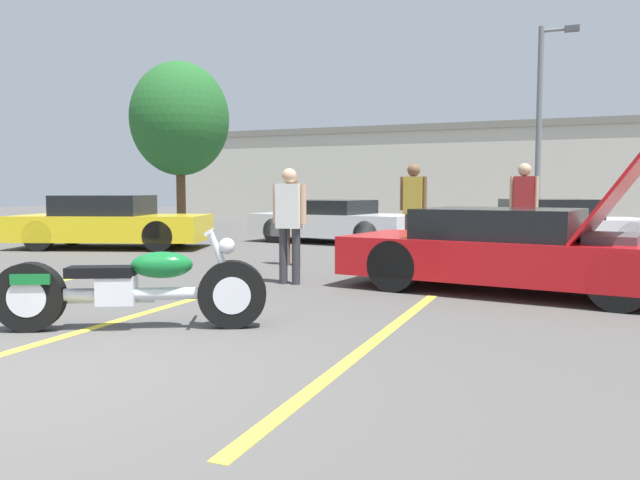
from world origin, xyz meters
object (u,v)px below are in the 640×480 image
Objects in this scene: motorcycle at (132,288)px; spectator_near_motorcycle at (413,203)px; spectator_midground at (289,216)px; parked_car_mid_right_row at (554,225)px; light_pole at (542,119)px; spectator_by_show_car at (292,213)px; spectator_far_lot at (524,203)px; parked_car_left_row at (111,223)px; parked_car_mid_left_row at (335,222)px; show_car_hood_open at (514,250)px; tree_background at (180,119)px.

motorcycle is 1.29× the size of spectator_near_motorcycle.
spectator_midground reaches higher than motorcycle.
parked_car_mid_right_row is 2.46× the size of spectator_near_motorcycle.
spectator_by_show_car is at bearing -108.73° from light_pole.
spectator_near_motorcycle is (-2.47, -3.49, 0.56)m from parked_car_mid_right_row.
spectator_far_lot reaches higher than spectator_by_show_car.
parked_car_left_row is at bearing 163.87° from spectator_by_show_car.
spectator_far_lot is (9.18, 0.54, 0.53)m from parked_car_left_row.
spectator_midground is at bearing -125.33° from spectator_far_lot.
spectator_midground is at bearing -136.00° from parked_car_mid_right_row.
spectator_far_lot is at bearing -21.44° from parked_car_mid_left_row.
light_pole reaches higher than spectator_far_lot.
motorcycle is 0.52× the size of show_car_hood_open.
light_pole is at bearing 27.98° from parked_car_left_row.
tree_background is 13.34m from parked_car_mid_right_row.
spectator_near_motorcycle is 2.41m from spectator_by_show_car.
tree_background reaches higher than spectator_far_lot.
show_car_hood_open is at bearing -88.16° from spectator_far_lot.
spectator_far_lot is at bearing 16.25° from spectator_near_motorcycle.
parked_car_left_row is at bearing -133.61° from light_pole.
spectator_far_lot is (1.97, 0.58, 0.00)m from spectator_near_motorcycle.
light_pole is at bearing 61.52° from parked_car_mid_left_row.
spectator_midground is at bearing -102.31° from light_pole.
spectator_by_show_car is 0.86× the size of spectator_far_lot.
spectator_far_lot is at bearing 101.07° from show_car_hood_open.
light_pole is 13.57m from parked_car_left_row.
show_car_hood_open is 2.79× the size of spectator_midground.
show_car_hood_open is at bearing -36.99° from parked_car_left_row.
motorcycle is at bearing -112.97° from spectator_far_lot.
light_pole reaches higher than motorcycle.
tree_background is at bearing 144.98° from spectator_near_motorcycle.
show_car_hood_open reaches higher than parked_car_mid_right_row.
spectator_by_show_car is at bearing -150.92° from parked_car_mid_right_row.
spectator_midground is at bearing 60.37° from motorcycle.
parked_car_mid_left_row is (7.11, -3.54, -3.30)m from tree_background.
motorcycle is at bearing -71.38° from parked_car_mid_left_row.
parked_car_mid_left_row is (-4.77, -6.16, -3.09)m from light_pole.
show_car_hood_open reaches higher than spectator_far_lot.
parked_car_mid_right_row is (0.38, 6.58, -0.01)m from show_car_hood_open.
show_car_hood_open reaches higher than spectator_near_motorcycle.
light_pole is at bearing 78.77° from spectator_near_motorcycle.
light_pole is at bearing 71.27° from spectator_by_show_car.
show_car_hood_open is (0.18, -12.70, -3.07)m from light_pole.
spectator_far_lot is (3.83, 2.09, 0.18)m from spectator_by_show_car.
parked_car_mid_left_row is 7.29m from spectator_midground.
parked_car_mid_left_row is at bearing 105.06° from spectator_midground.
spectator_far_lot is (-0.49, -2.91, 0.57)m from parked_car_mid_right_row.
tree_background reaches higher than parked_car_mid_right_row.
motorcycle is 10.42m from parked_car_mid_left_row.
parked_car_left_row is (-9.12, -9.57, -3.04)m from light_pole.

